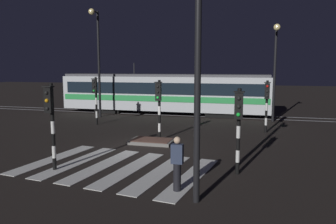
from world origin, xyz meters
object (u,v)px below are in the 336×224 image
object	(u,v)px
street_lamp_trackside_right	(275,61)
traffic_light_median_centre	(159,101)
traffic_light_corner_far_left	(95,94)
pedestrian_waiting_at_kerb	(177,164)
traffic_light_corner_far_right	(267,99)
traffic_light_kerb_mid_left	(51,114)
street_lamp_trackside_left	(97,51)
traffic_light_corner_near_right	(239,119)
street_lamp_near_kerb	(196,50)
tram	(164,93)

from	to	relation	value
street_lamp_trackside_right	traffic_light_median_centre	bearing A→B (deg)	-127.24
traffic_light_corner_far_left	pedestrian_waiting_at_kerb	size ratio (longest dim) A/B	1.85
traffic_light_corner_far_right	pedestrian_waiting_at_kerb	size ratio (longest dim) A/B	1.78
street_lamp_trackside_right	traffic_light_kerb_mid_left	bearing A→B (deg)	-120.64
street_lamp_trackside_left	traffic_light_kerb_mid_left	bearing A→B (deg)	-69.80
traffic_light_corner_near_right	pedestrian_waiting_at_kerb	bearing A→B (deg)	-128.39
traffic_light_median_centre	street_lamp_near_kerb	world-z (taller)	street_lamp_near_kerb
traffic_light_corner_near_right	traffic_light_median_centre	bearing A→B (deg)	133.11
traffic_light_corner_far_right	street_lamp_near_kerb	xyz separation A→B (m)	(-1.99, -11.24, 2.22)
traffic_light_kerb_mid_left	traffic_light_corner_far_left	bearing A→B (deg)	108.78
traffic_light_corner_far_left	traffic_light_corner_near_right	world-z (taller)	traffic_light_corner_far_left
traffic_light_median_centre	street_lamp_near_kerb	size ratio (longest dim) A/B	0.48
traffic_light_corner_far_left	tram	distance (m)	6.89
traffic_light_corner_near_right	traffic_light_median_centre	xyz separation A→B (m)	(-4.33, 4.62, 0.05)
street_lamp_near_kerb	street_lamp_trackside_left	xyz separation A→B (m)	(-10.21, 14.18, 0.75)
tram	pedestrian_waiting_at_kerb	size ratio (longest dim) A/B	10.04
street_lamp_trackside_left	tram	size ratio (longest dim) A/B	0.46
street_lamp_trackside_right	street_lamp_trackside_left	size ratio (longest dim) A/B	0.83
traffic_light_corner_far_left	tram	size ratio (longest dim) A/B	0.18
traffic_light_corner_far_right	tram	xyz separation A→B (m)	(-7.99, 6.14, -0.25)
traffic_light_corner_far_right	traffic_light_corner_far_left	world-z (taller)	traffic_light_corner_far_left
traffic_light_median_centre	traffic_light_kerb_mid_left	size ratio (longest dim) A/B	0.98
traffic_light_median_centre	pedestrian_waiting_at_kerb	xyz separation A→B (m)	(2.66, -6.72, -1.19)
traffic_light_kerb_mid_left	traffic_light_corner_far_right	bearing A→B (deg)	51.51
traffic_light_kerb_mid_left	street_lamp_trackside_left	size ratio (longest dim) A/B	0.40
tram	pedestrian_waiting_at_kerb	bearing A→B (deg)	-72.22
traffic_light_corner_far_left	traffic_light_median_centre	distance (m)	6.45
traffic_light_corner_near_right	street_lamp_trackside_left	world-z (taller)	street_lamp_trackside_left
traffic_light_kerb_mid_left	street_lamp_trackside_right	distance (m)	16.07
traffic_light_corner_far_right	pedestrian_waiting_at_kerb	xyz separation A→B (m)	(-2.71, -10.32, -1.13)
traffic_light_median_centre	tram	xyz separation A→B (m)	(-2.61, 9.75, -0.32)
traffic_light_median_centre	traffic_light_corner_far_right	bearing A→B (deg)	33.86
traffic_light_corner_near_right	tram	size ratio (longest dim) A/B	0.18
traffic_light_corner_far_left	tram	xyz separation A→B (m)	(2.82, 6.28, -0.33)
traffic_light_corner_near_right	pedestrian_waiting_at_kerb	world-z (taller)	traffic_light_corner_near_right
traffic_light_kerb_mid_left	street_lamp_trackside_right	bearing A→B (deg)	59.36
street_lamp_trackside_left	tram	distance (m)	6.20
traffic_light_median_centre	pedestrian_waiting_at_kerb	bearing A→B (deg)	-68.36
traffic_light_corner_near_right	pedestrian_waiting_at_kerb	xyz separation A→B (m)	(-1.66, -2.10, -1.14)
tram	traffic_light_kerb_mid_left	bearing A→B (deg)	-88.59
street_lamp_near_kerb	traffic_light_corner_far_right	bearing A→B (deg)	79.96
traffic_light_corner_far_left	traffic_light_kerb_mid_left	bearing A→B (deg)	-71.22
traffic_light_kerb_mid_left	traffic_light_median_centre	bearing A→B (deg)	69.48
traffic_light_corner_far_right	traffic_light_kerb_mid_left	size ratio (longest dim) A/B	0.95
traffic_light_median_centre	traffic_light_kerb_mid_left	bearing A→B (deg)	-110.52
traffic_light_corner_far_left	street_lamp_trackside_left	world-z (taller)	street_lamp_trackside_left
street_lamp_trackside_left	street_lamp_near_kerb	bearing A→B (deg)	-54.23
street_lamp_trackside_right	street_lamp_near_kerb	xyz separation A→B (m)	(-2.51, -15.38, -0.01)
traffic_light_corner_far_left	pedestrian_waiting_at_kerb	bearing A→B (deg)	-51.50
street_lamp_near_kerb	traffic_light_kerb_mid_left	bearing A→B (deg)	163.39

